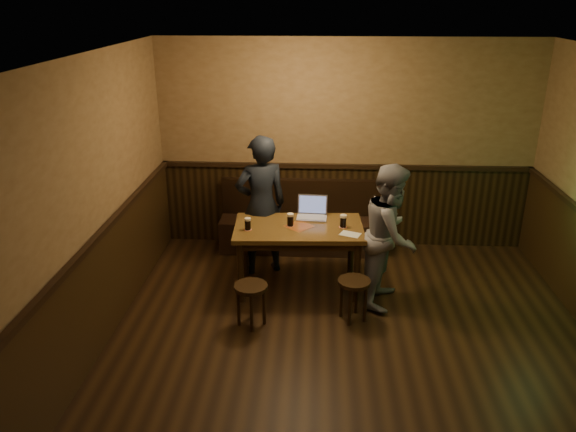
% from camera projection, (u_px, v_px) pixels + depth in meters
% --- Properties ---
extents(room, '(5.04, 6.04, 2.84)m').
position_uv_depth(room, '(357.00, 247.00, 4.98)').
color(room, black).
rests_on(room, ground).
extents(bench, '(2.20, 0.50, 0.95)m').
position_uv_depth(bench, '(302.00, 227.00, 7.68)').
color(bench, black).
rests_on(bench, ground).
extents(pub_table, '(1.52, 0.92, 0.80)m').
position_uv_depth(pub_table, '(299.00, 235.00, 6.51)').
color(pub_table, '#523817').
rests_on(pub_table, ground).
extents(stool_left, '(0.40, 0.40, 0.48)m').
position_uv_depth(stool_left, '(251.00, 293.00, 5.86)').
color(stool_left, black).
rests_on(stool_left, ground).
extents(stool_right, '(0.44, 0.44, 0.47)m').
position_uv_depth(stool_right, '(354.00, 288.00, 5.97)').
color(stool_right, black).
rests_on(stool_right, ground).
extents(pint_left, '(0.09, 0.09, 0.15)m').
position_uv_depth(pint_left, '(248.00, 224.00, 6.35)').
color(pint_left, '#B53A16').
rests_on(pint_left, pub_table).
extents(pint_mid, '(0.10, 0.10, 0.16)m').
position_uv_depth(pint_mid, '(290.00, 220.00, 6.45)').
color(pint_mid, '#B53A16').
rests_on(pint_mid, pub_table).
extents(pint_right, '(0.10, 0.10, 0.15)m').
position_uv_depth(pint_right, '(343.00, 221.00, 6.42)').
color(pint_right, '#B53A16').
rests_on(pint_right, pub_table).
extents(laptop, '(0.37, 0.30, 0.25)m').
position_uv_depth(laptop, '(312.00, 212.00, 6.73)').
color(laptop, silver).
rests_on(laptop, pub_table).
extents(menu, '(0.26, 0.22, 0.00)m').
position_uv_depth(menu, '(350.00, 234.00, 6.26)').
color(menu, silver).
rests_on(menu, pub_table).
extents(person_suit, '(0.75, 0.63, 1.76)m').
position_uv_depth(person_suit, '(261.00, 206.00, 6.86)').
color(person_suit, black).
rests_on(person_suit, ground).
extents(person_grey, '(0.82, 0.94, 1.62)m').
position_uv_depth(person_grey, '(391.00, 235.00, 6.19)').
color(person_grey, gray).
rests_on(person_grey, ground).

